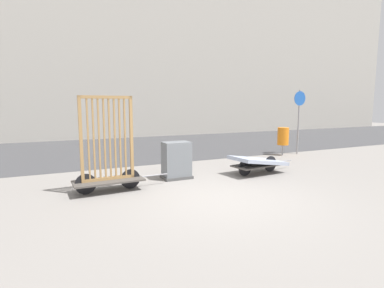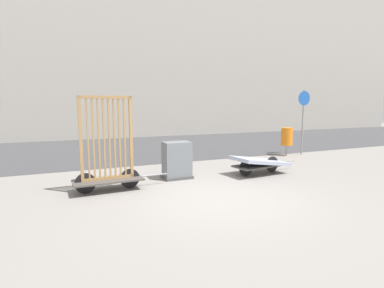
# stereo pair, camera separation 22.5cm
# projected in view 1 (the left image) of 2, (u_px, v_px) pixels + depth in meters

# --- Properties ---
(ground_plane) EXTENTS (60.00, 60.00, 0.00)m
(ground_plane) POSITION_uv_depth(u_px,v_px,m) (222.00, 198.00, 6.61)
(ground_plane) COLOR gray
(road_strip) EXTENTS (56.00, 8.70, 0.01)m
(road_strip) POSITION_uv_depth(u_px,v_px,m) (130.00, 148.00, 14.23)
(road_strip) COLOR #424244
(road_strip) RESTS_ON ground_plane
(building_facade) EXTENTS (48.00, 4.00, 14.46)m
(building_facade) POSITION_uv_depth(u_px,v_px,m) (104.00, 22.00, 18.99)
(building_facade) COLOR #B2ADA3
(building_facade) RESTS_ON ground_plane
(bike_cart_with_bedframe) EXTENTS (2.32, 0.77, 2.24)m
(bike_cart_with_bedframe) POSITION_uv_depth(u_px,v_px,m) (108.00, 160.00, 7.00)
(bike_cart_with_bedframe) COLOR #4C4742
(bike_cart_with_bedframe) RESTS_ON ground_plane
(bike_cart_with_mattress) EXTENTS (2.39, 1.13, 0.57)m
(bike_cart_with_mattress) POSITION_uv_depth(u_px,v_px,m) (258.00, 162.00, 8.88)
(bike_cart_with_mattress) COLOR #4C4742
(bike_cart_with_mattress) RESTS_ON ground_plane
(utility_cabinet) EXTENTS (0.80, 0.55, 1.02)m
(utility_cabinet) POSITION_uv_depth(u_px,v_px,m) (177.00, 162.00, 8.29)
(utility_cabinet) COLOR #4C4C4C
(utility_cabinet) RESTS_ON ground_plane
(trash_bin) EXTENTS (0.45, 0.45, 1.13)m
(trash_bin) POSITION_uv_depth(u_px,v_px,m) (283.00, 136.00, 12.05)
(trash_bin) COLOR gray
(trash_bin) RESTS_ON ground_plane
(sign_post) EXTENTS (0.58, 0.06, 2.63)m
(sign_post) POSITION_uv_depth(u_px,v_px,m) (299.00, 112.00, 12.25)
(sign_post) COLOR gray
(sign_post) RESTS_ON ground_plane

